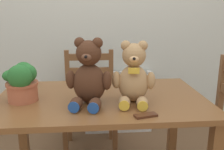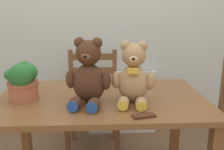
{
  "view_description": "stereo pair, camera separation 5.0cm",
  "coord_description": "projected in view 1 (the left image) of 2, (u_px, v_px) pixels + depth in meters",
  "views": [
    {
      "loc": [
        -0.05,
        -1.04,
        1.25
      ],
      "look_at": [
        0.06,
        0.3,
        0.9
      ],
      "focal_mm": 40.0,
      "sensor_mm": 36.0,
      "label": 1
    },
    {
      "loc": [
        -0.0,
        -1.04,
        1.25
      ],
      "look_at": [
        0.06,
        0.3,
        0.9
      ],
      "focal_mm": 40.0,
      "sensor_mm": 36.0,
      "label": 2
    }
  ],
  "objects": [
    {
      "name": "chocolate_bar",
      "position": [
        146.0,
        115.0,
        1.22
      ],
      "size": [
        0.12,
        0.07,
        0.01
      ],
      "primitive_type": "cube",
      "rotation": [
        0.0,
        0.0,
        0.25
      ],
      "color": "#472314",
      "rests_on": "dining_table"
    },
    {
      "name": "teddy_bear_right",
      "position": [
        134.0,
        76.0,
        1.38
      ],
      "size": [
        0.24,
        0.26,
        0.35
      ],
      "rotation": [
        0.0,
        0.0,
        2.99
      ],
      "color": "tan",
      "rests_on": "dining_table"
    },
    {
      "name": "wooden_chair_behind",
      "position": [
        90.0,
        101.0,
        2.22
      ],
      "size": [
        0.44,
        0.44,
        0.9
      ],
      "rotation": [
        0.0,
        0.0,
        3.14
      ],
      "color": "brown",
      "rests_on": "ground_plane"
    },
    {
      "name": "potted_plant",
      "position": [
        22.0,
        82.0,
        1.4
      ],
      "size": [
        0.2,
        0.19,
        0.22
      ],
      "color": "#B25B3D",
      "rests_on": "dining_table"
    },
    {
      "name": "wall_back",
      "position": [
        96.0,
        5.0,
        2.39
      ],
      "size": [
        8.0,
        0.04,
        2.6
      ],
      "primitive_type": "cube",
      "color": "silver",
      "rests_on": "ground_plane"
    },
    {
      "name": "radiator",
      "position": [
        118.0,
        105.0,
        2.59
      ],
      "size": [
        0.7,
        0.1,
        0.65
      ],
      "color": "silver",
      "rests_on": "ground_plane"
    },
    {
      "name": "dining_table",
      "position": [
        101.0,
        115.0,
        1.52
      ],
      "size": [
        1.24,
        0.75,
        0.74
      ],
      "color": "brown",
      "rests_on": "ground_plane"
    },
    {
      "name": "teddy_bear_left",
      "position": [
        89.0,
        76.0,
        1.36
      ],
      "size": [
        0.26,
        0.27,
        0.37
      ],
      "rotation": [
        0.0,
        0.0,
        2.95
      ],
      "color": "#472819",
      "rests_on": "dining_table"
    }
  ]
}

